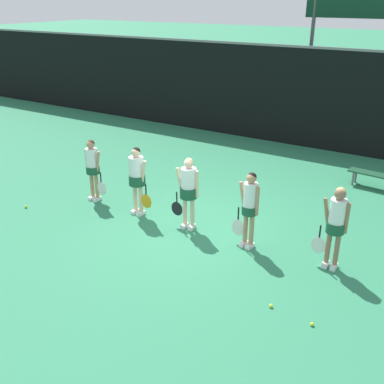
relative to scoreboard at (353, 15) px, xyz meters
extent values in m
plane|color=#2D7F56|center=(-0.93, -9.31, -4.38)|extent=(140.00, 140.00, 0.00)
cube|color=black|center=(-0.93, -1.90, -2.69)|extent=(60.00, 0.06, 3.39)
cube|color=slate|center=(-0.93, -1.90, -0.95)|extent=(60.00, 0.08, 0.08)
cylinder|color=#515156|center=(-1.38, 0.00, -1.56)|extent=(0.14, 0.14, 5.64)
cube|color=#19472D|center=(2.45, -4.63, -3.97)|extent=(1.94, 0.54, 0.04)
cylinder|color=slate|center=(1.68, -4.43, -4.18)|extent=(0.06, 0.06, 0.39)
cylinder|color=slate|center=(1.66, -4.68, -4.18)|extent=(0.06, 0.06, 0.39)
cylinder|color=tan|center=(-3.91, -9.27, -3.99)|extent=(0.10, 0.10, 0.79)
cylinder|color=tan|center=(-4.07, -9.27, -3.99)|extent=(0.10, 0.10, 0.79)
cube|color=white|center=(-3.91, -9.30, -4.34)|extent=(0.11, 0.24, 0.09)
cube|color=white|center=(-4.07, -9.30, -4.34)|extent=(0.11, 0.24, 0.09)
cylinder|color=#194C33|center=(-3.99, -9.27, -3.53)|extent=(0.35, 0.35, 0.19)
cylinder|color=white|center=(-3.99, -9.27, -3.27)|extent=(0.31, 0.31, 0.65)
sphere|color=tan|center=(-3.99, -9.27, -2.84)|extent=(0.21, 0.21, 0.21)
sphere|color=#4C331E|center=(-3.99, -9.25, -2.82)|extent=(0.19, 0.19, 0.19)
cylinder|color=tan|center=(-3.80, -9.28, -3.28)|extent=(0.20, 0.08, 0.62)
cylinder|color=tan|center=(-4.17, -9.27, -3.28)|extent=(0.08, 0.08, 0.61)
cylinder|color=black|center=(-3.72, -9.30, -3.67)|extent=(0.03, 0.03, 0.26)
ellipsoid|color=silver|center=(-3.72, -9.30, -3.98)|extent=(0.31, 0.03, 0.36)
cylinder|color=beige|center=(-2.39, -9.36, -3.97)|extent=(0.10, 0.10, 0.82)
cylinder|color=beige|center=(-2.58, -9.34, -3.97)|extent=(0.10, 0.10, 0.82)
cube|color=white|center=(-2.39, -9.39, -4.34)|extent=(0.13, 0.25, 0.09)
cube|color=white|center=(-2.58, -9.37, -4.34)|extent=(0.13, 0.25, 0.09)
cylinder|color=#194C33|center=(-2.48, -9.35, -3.47)|extent=(0.40, 0.40, 0.25)
cylinder|color=white|center=(-2.48, -9.35, -3.22)|extent=(0.35, 0.35, 0.68)
sphere|color=beige|center=(-2.48, -9.35, -2.77)|extent=(0.22, 0.22, 0.22)
sphere|color=black|center=(-2.48, -9.33, -2.75)|extent=(0.20, 0.20, 0.20)
cylinder|color=beige|center=(-2.27, -9.37, -3.23)|extent=(0.21, 0.10, 0.64)
cylinder|color=beige|center=(-2.69, -9.32, -3.23)|extent=(0.08, 0.08, 0.64)
cylinder|color=black|center=(-2.19, -9.40, -3.64)|extent=(0.03, 0.03, 0.26)
ellipsoid|color=orange|center=(-2.19, -9.40, -3.95)|extent=(0.31, 0.03, 0.36)
cylinder|color=beige|center=(-0.93, -9.32, -3.97)|extent=(0.10, 0.10, 0.82)
cylinder|color=beige|center=(-1.12, -9.34, -3.97)|extent=(0.10, 0.10, 0.82)
cube|color=white|center=(-0.93, -9.35, -4.34)|extent=(0.14, 0.25, 0.09)
cube|color=white|center=(-1.12, -9.37, -4.34)|extent=(0.14, 0.25, 0.09)
cylinder|color=#194C33|center=(-1.03, -9.33, -3.47)|extent=(0.40, 0.40, 0.25)
cylinder|color=white|center=(-1.03, -9.33, -3.22)|extent=(0.35, 0.35, 0.68)
sphere|color=beige|center=(-1.03, -9.33, -2.78)|extent=(0.21, 0.21, 0.21)
sphere|color=#D8B772|center=(-1.03, -9.31, -2.75)|extent=(0.20, 0.20, 0.20)
cylinder|color=beige|center=(-1.24, -9.35, -3.24)|extent=(0.21, 0.10, 0.64)
cylinder|color=beige|center=(-0.82, -9.31, -3.24)|extent=(0.08, 0.08, 0.64)
cylinder|color=black|center=(-1.32, -9.38, -3.64)|extent=(0.03, 0.03, 0.25)
ellipsoid|color=black|center=(-1.32, -9.38, -3.94)|extent=(0.31, 0.03, 0.35)
cylinder|color=tan|center=(0.60, -9.40, -3.97)|extent=(0.10, 0.10, 0.82)
cylinder|color=tan|center=(0.44, -9.38, -3.97)|extent=(0.10, 0.10, 0.82)
cube|color=white|center=(0.59, -9.43, -4.34)|extent=(0.15, 0.26, 0.09)
cube|color=white|center=(0.44, -9.41, -4.34)|extent=(0.15, 0.26, 0.09)
cylinder|color=#194C33|center=(0.52, -9.39, -3.50)|extent=(0.33, 0.33, 0.19)
cylinder|color=white|center=(0.52, -9.39, -3.23)|extent=(0.29, 0.29, 0.68)
sphere|color=tan|center=(0.52, -9.39, -2.78)|extent=(0.21, 0.21, 0.21)
sphere|color=black|center=(0.52, -9.37, -2.76)|extent=(0.19, 0.19, 0.19)
cylinder|color=tan|center=(0.34, -9.36, -3.24)|extent=(0.22, 0.11, 0.64)
cylinder|color=tan|center=(0.69, -9.42, -3.24)|extent=(0.08, 0.08, 0.64)
cylinder|color=black|center=(0.26, -9.37, -3.66)|extent=(0.03, 0.03, 0.29)
ellipsoid|color=silver|center=(0.26, -9.37, -4.00)|extent=(0.29, 0.03, 0.40)
cylinder|color=#8C664C|center=(2.37, -9.27, -3.97)|extent=(0.10, 0.10, 0.82)
cylinder|color=#8C664C|center=(2.20, -9.26, -3.97)|extent=(0.10, 0.10, 0.82)
cube|color=white|center=(2.37, -9.30, -4.34)|extent=(0.11, 0.24, 0.09)
cube|color=white|center=(2.20, -9.29, -4.34)|extent=(0.11, 0.24, 0.09)
cylinder|color=#194C33|center=(2.28, -9.27, -3.48)|extent=(0.36, 0.36, 0.22)
cylinder|color=white|center=(2.28, -9.27, -3.22)|extent=(0.31, 0.31, 0.67)
sphere|color=#8C664C|center=(2.28, -9.27, -2.77)|extent=(0.22, 0.22, 0.22)
sphere|color=#D8B772|center=(2.28, -9.25, -2.75)|extent=(0.20, 0.20, 0.20)
cylinder|color=#8C664C|center=(2.09, -9.26, -3.23)|extent=(0.21, 0.08, 0.64)
cylinder|color=#8C664C|center=(2.47, -9.27, -3.23)|extent=(0.08, 0.08, 0.64)
cylinder|color=black|center=(2.01, -9.28, -3.64)|extent=(0.03, 0.03, 0.27)
ellipsoid|color=silver|center=(2.01, -9.28, -3.96)|extent=(0.31, 0.03, 0.37)
sphere|color=#CCE033|center=(-2.64, -9.02, -4.35)|extent=(0.06, 0.06, 0.06)
sphere|color=#CCE033|center=(2.52, -11.19, -4.35)|extent=(0.07, 0.07, 0.07)
sphere|color=#CCE033|center=(-5.17, -10.60, -4.35)|extent=(0.07, 0.07, 0.07)
sphere|color=#CCE033|center=(1.76, -11.09, -4.35)|extent=(0.07, 0.07, 0.07)
sphere|color=#CCE033|center=(1.95, -7.33, -4.35)|extent=(0.07, 0.07, 0.07)
camera|label=1|loc=(3.88, -17.28, 0.66)|focal=42.00mm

